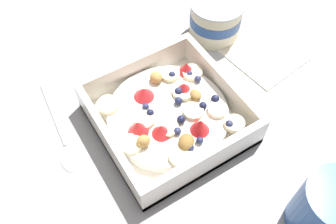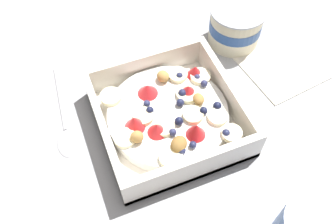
{
  "view_description": "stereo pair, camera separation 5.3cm",
  "coord_description": "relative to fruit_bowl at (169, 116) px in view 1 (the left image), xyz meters",
  "views": [
    {
      "loc": [
        -0.15,
        -0.25,
        0.46
      ],
      "look_at": [
        0.01,
        0.01,
        0.03
      ],
      "focal_mm": 38.77,
      "sensor_mm": 36.0,
      "label": 1
    },
    {
      "loc": [
        -0.1,
        -0.27,
        0.46
      ],
      "look_at": [
        0.01,
        0.01,
        0.03
      ],
      "focal_mm": 38.77,
      "sensor_mm": 36.0,
      "label": 2
    }
  ],
  "objects": [
    {
      "name": "coffee_mug",
      "position": [
        0.08,
        -0.23,
        0.02
      ],
      "size": [
        0.08,
        0.11,
        0.09
      ],
      "color": "#2D5699",
      "rests_on": "ground"
    },
    {
      "name": "yogurt_cup",
      "position": [
        0.17,
        0.12,
        0.01
      ],
      "size": [
        0.09,
        0.09,
        0.07
      ],
      "color": "beige",
      "rests_on": "ground"
    },
    {
      "name": "folded_napkin",
      "position": [
        0.22,
        0.03,
        -0.02
      ],
      "size": [
        0.13,
        0.13,
        0.01
      ],
      "primitive_type": "cube",
      "rotation": [
        0.0,
        0.0,
        0.13
      ],
      "color": "silver",
      "rests_on": "ground"
    },
    {
      "name": "fruit_bowl",
      "position": [
        0.0,
        0.0,
        0.0
      ],
      "size": [
        0.2,
        0.2,
        0.06
      ],
      "color": "white",
      "rests_on": "ground"
    },
    {
      "name": "ground_plane",
      "position": [
        -0.01,
        -0.01,
        -0.02
      ],
      "size": [
        2.4,
        2.4,
        0.0
      ],
      "primitive_type": "plane",
      "color": "#9E9EA3"
    },
    {
      "name": "spoon",
      "position": [
        -0.15,
        0.05,
        -0.02
      ],
      "size": [
        0.04,
        0.17,
        0.01
      ],
      "color": "silver",
      "rests_on": "ground"
    }
  ]
}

